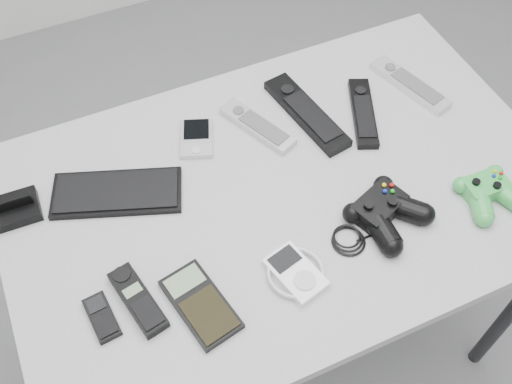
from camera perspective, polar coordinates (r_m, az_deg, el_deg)
name	(u,v)px	position (r m, az deg, el deg)	size (l,w,h in m)	color
floor	(304,327)	(1.91, 4.62, -12.65)	(3.50, 3.50, 0.00)	slate
desk	(283,207)	(1.28, 2.58, -1.43)	(1.14, 0.73, 0.76)	gray
pda_keyboard	(117,192)	(1.25, -13.11, -0.03)	(0.26, 0.11, 0.02)	black
dock_bracket	(15,206)	(1.27, -21.98, -1.21)	(0.09, 0.08, 0.05)	black
pda	(196,138)	(1.31, -5.69, 5.14)	(0.07, 0.11, 0.02)	silver
remote_silver_a	(257,125)	(1.32, 0.13, 6.35)	(0.05, 0.19, 0.02)	silver
remote_black_a	(363,112)	(1.37, 10.17, 7.48)	(0.05, 0.20, 0.02)	black
remote_black_b	(307,113)	(1.35, 4.84, 7.54)	(0.06, 0.25, 0.02)	black
remote_silver_b	(410,84)	(1.46, 14.45, 9.93)	(0.05, 0.21, 0.02)	silver
mobile_phone	(102,317)	(1.11, -14.48, -11.46)	(0.04, 0.09, 0.02)	black
cordless_handset	(138,300)	(1.11, -11.19, -10.02)	(0.05, 0.15, 0.02)	black
calculator	(200,304)	(1.09, -5.31, -10.56)	(0.08, 0.16, 0.02)	black
mp3_player	(296,273)	(1.12, 3.79, -7.67)	(0.11, 0.11, 0.02)	white
controller_black	(385,210)	(1.19, 12.19, -1.72)	(0.25, 0.16, 0.05)	black
controller_green	(489,191)	(1.29, 21.30, 0.10)	(0.12, 0.13, 0.04)	#2A8B26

